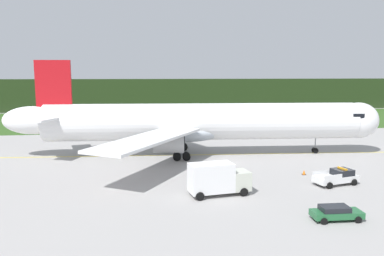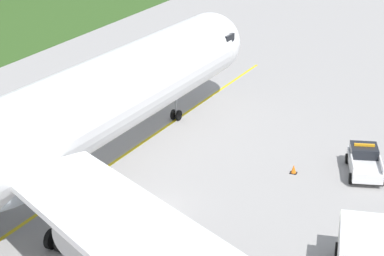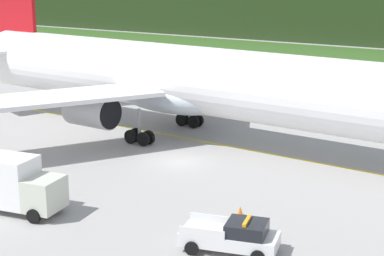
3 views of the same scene
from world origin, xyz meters
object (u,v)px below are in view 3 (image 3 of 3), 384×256
at_px(ops_pickup_truck, 233,236).
at_px(catering_truck, 9,183).
at_px(apron_cone, 240,211).
at_px(airliner, 193,81).

bearing_deg(ops_pickup_truck, catering_truck, -172.21).
height_order(ops_pickup_truck, catering_truck, catering_truck).
bearing_deg(catering_truck, apron_cone, 27.72).
relative_size(catering_truck, apron_cone, 10.74).
distance_m(ops_pickup_truck, catering_truck, 14.80).
distance_m(airliner, catering_truck, 20.42).
relative_size(airliner, catering_truck, 8.70).
bearing_deg(catering_truck, ops_pickup_truck, 7.79).
bearing_deg(ops_pickup_truck, apron_cone, 112.98).
relative_size(ops_pickup_truck, catering_truck, 0.82).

